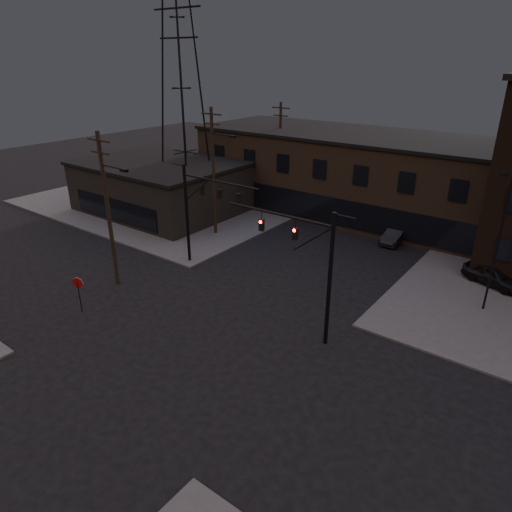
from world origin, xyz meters
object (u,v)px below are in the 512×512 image
Objects in this scene: traffic_signal_far at (198,206)px; stop_sign at (78,287)px; traffic_signal_near at (312,261)px; parked_car_lot_a at (493,275)px; car_crossing at (396,235)px.

stop_sign is at bearing -97.32° from traffic_signal_far.
traffic_signal_near is 15.17m from stop_sign.
traffic_signal_near is 15.96m from parked_car_lot_a.
traffic_signal_far is 1.87× the size of car_crossing.
traffic_signal_far is at bearing 82.68° from stop_sign.
stop_sign reaches higher than parked_car_lot_a.
traffic_signal_far is at bearing -126.32° from car_crossing.
car_crossing is (11.80, 24.19, -1.14)m from stop_sign.
traffic_signal_near is 1.87× the size of car_crossing.
stop_sign is at bearing 153.97° from parked_car_lot_a.
traffic_signal_far is 10.55m from stop_sign.
traffic_signal_far reaches higher than parked_car_lot_a.
stop_sign is 26.94m from car_crossing.
stop_sign is 0.58× the size of parked_car_lot_a.
traffic_signal_far is 3.23× the size of stop_sign.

